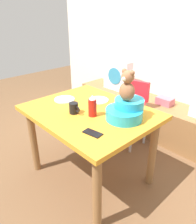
% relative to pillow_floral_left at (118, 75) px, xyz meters
% --- Properties ---
extents(ground_plane, '(8.00, 8.00, 0.00)m').
position_rel_pillow_floral_left_xyz_m(ground_plane, '(0.72, -1.17, -0.68)').
color(ground_plane, brown).
extents(back_wall, '(4.40, 0.10, 2.60)m').
position_rel_pillow_floral_left_xyz_m(back_wall, '(0.72, 0.29, 0.62)').
color(back_wall, silver).
rests_on(back_wall, ground_plane).
extents(window_bench, '(2.60, 0.44, 0.46)m').
position_rel_pillow_floral_left_xyz_m(window_bench, '(0.72, 0.02, -0.45)').
color(window_bench, olive).
rests_on(window_bench, ground_plane).
extents(pillow_floral_left, '(0.44, 0.15, 0.44)m').
position_rel_pillow_floral_left_xyz_m(pillow_floral_left, '(0.00, 0.00, 0.00)').
color(pillow_floral_left, silver).
rests_on(pillow_floral_left, window_bench).
extents(book_stack, '(0.20, 0.14, 0.09)m').
position_rel_pillow_floral_left_xyz_m(book_stack, '(0.79, 0.02, -0.17)').
color(book_stack, '#BB6372').
rests_on(book_stack, window_bench).
extents(dining_table, '(1.12, 0.89, 0.74)m').
position_rel_pillow_floral_left_xyz_m(dining_table, '(0.72, -1.17, -0.05)').
color(dining_table, orange).
rests_on(dining_table, ground_plane).
extents(highchair, '(0.39, 0.50, 0.79)m').
position_rel_pillow_floral_left_xyz_m(highchair, '(0.60, -0.42, -0.16)').
color(highchair, red).
rests_on(highchair, ground_plane).
extents(infant_seat_teal, '(0.30, 0.33, 0.16)m').
position_rel_pillow_floral_left_xyz_m(infant_seat_teal, '(1.03, -1.06, 0.13)').
color(infant_seat_teal, '#23A1C3').
rests_on(infant_seat_teal, dining_table).
extents(teddy_bear, '(0.13, 0.12, 0.25)m').
position_rel_pillow_floral_left_xyz_m(teddy_bear, '(1.03, -1.06, 0.34)').
color(teddy_bear, '#905D3D').
rests_on(teddy_bear, infant_seat_teal).
extents(ketchup_bottle, '(0.07, 0.07, 0.18)m').
position_rel_pillow_floral_left_xyz_m(ketchup_bottle, '(0.81, -1.23, 0.15)').
color(ketchup_bottle, red).
rests_on(ketchup_bottle, dining_table).
extents(coffee_mug, '(0.12, 0.08, 0.09)m').
position_rel_pillow_floral_left_xyz_m(coffee_mug, '(0.67, -1.31, 0.11)').
color(coffee_mug, black).
rests_on(coffee_mug, dining_table).
extents(dinner_plate_near, '(0.20, 0.20, 0.01)m').
position_rel_pillow_floral_left_xyz_m(dinner_plate_near, '(0.61, -0.97, 0.07)').
color(dinner_plate_near, white).
rests_on(dinner_plate_near, dining_table).
extents(dinner_plate_far, '(0.20, 0.20, 0.01)m').
position_rel_pillow_floral_left_xyz_m(dinner_plate_far, '(0.36, -1.20, 0.07)').
color(dinner_plate_far, white).
rests_on(dinner_plate_far, dining_table).
extents(cell_phone, '(0.15, 0.09, 0.01)m').
position_rel_pillow_floral_left_xyz_m(cell_phone, '(1.03, -1.42, 0.06)').
color(cell_phone, black).
rests_on(cell_phone, dining_table).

